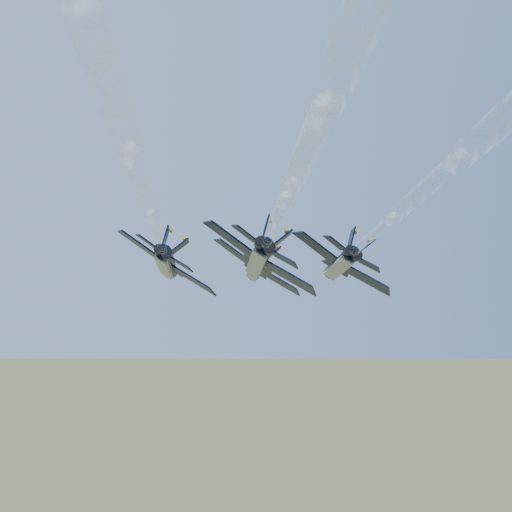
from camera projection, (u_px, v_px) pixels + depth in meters
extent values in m
cylinder|color=black|center=(257.00, 267.00, 100.80)|extent=(5.64, 14.75, 2.59)
cone|color=black|center=(255.00, 269.00, 109.48)|extent=(3.14, 3.34, 2.59)
ellipsoid|color=black|center=(258.00, 265.00, 104.56)|extent=(1.92, 2.87, 1.35)
cube|color=gray|center=(254.00, 271.00, 100.76)|extent=(4.39, 13.09, 1.33)
cube|color=black|center=(235.00, 253.00, 99.94)|extent=(5.69, 4.02, 3.72)
cube|color=yellow|center=(235.00, 253.00, 101.80)|extent=(5.25, 0.90, 3.65)
cube|color=black|center=(279.00, 282.00, 99.91)|extent=(6.41, 5.74, 3.72)
cube|color=yellow|center=(278.00, 282.00, 101.77)|extent=(4.72, 2.98, 3.65)
cube|color=black|center=(244.00, 255.00, 93.89)|extent=(2.70, 2.14, 1.72)
cube|color=black|center=(273.00, 275.00, 93.87)|extent=(3.01, 2.83, 1.72)
cube|color=black|center=(259.00, 252.00, 94.75)|extent=(1.45, 2.56, 2.79)
cube|color=black|center=(271.00, 260.00, 94.74)|extent=(2.82, 2.86, 1.89)
cylinder|color=black|center=(255.00, 263.00, 93.11)|extent=(1.92, 1.64, 1.67)
cylinder|color=black|center=(261.00, 268.00, 93.11)|extent=(1.92, 1.64, 1.67)
cylinder|color=black|center=(167.00, 263.00, 87.45)|extent=(5.64, 14.75, 2.59)
cone|color=black|center=(173.00, 266.00, 96.12)|extent=(3.14, 3.34, 2.59)
ellipsoid|color=black|center=(173.00, 260.00, 91.21)|extent=(1.92, 2.87, 1.35)
cube|color=gray|center=(164.00, 268.00, 87.41)|extent=(4.39, 13.09, 1.33)
cube|color=black|center=(141.00, 246.00, 86.59)|extent=(5.69, 4.02, 3.72)
cube|color=yellow|center=(143.00, 246.00, 88.45)|extent=(5.25, 0.90, 3.65)
cube|color=black|center=(192.00, 280.00, 86.55)|extent=(6.41, 5.74, 3.72)
cube|color=yellow|center=(193.00, 280.00, 88.42)|extent=(4.72, 2.98, 3.65)
cube|color=black|center=(145.00, 249.00, 80.54)|extent=(2.70, 2.14, 1.72)
cube|color=black|center=(179.00, 271.00, 80.52)|extent=(3.01, 2.83, 1.72)
cube|color=black|center=(163.00, 245.00, 81.40)|extent=(1.45, 2.56, 2.79)
cube|color=black|center=(177.00, 254.00, 81.39)|extent=(2.82, 2.86, 1.89)
cylinder|color=black|center=(157.00, 258.00, 79.76)|extent=(1.92, 1.64, 1.67)
cylinder|color=black|center=(164.00, 263.00, 79.75)|extent=(1.92, 1.64, 1.67)
cylinder|color=black|center=(341.00, 264.00, 89.42)|extent=(5.64, 14.75, 2.59)
cone|color=black|center=(331.00, 266.00, 98.09)|extent=(3.14, 3.34, 2.59)
ellipsoid|color=black|center=(339.00, 261.00, 93.17)|extent=(1.92, 2.87, 1.35)
cube|color=gray|center=(338.00, 268.00, 89.37)|extent=(4.39, 13.09, 1.33)
cube|color=black|center=(317.00, 247.00, 88.55)|extent=(5.69, 4.02, 3.72)
cube|color=yellow|center=(315.00, 247.00, 90.42)|extent=(5.25, 0.90, 3.65)
cube|color=black|center=(366.00, 281.00, 88.52)|extent=(6.41, 5.74, 3.72)
cube|color=yellow|center=(364.00, 280.00, 90.38)|extent=(4.72, 2.98, 3.65)
cube|color=black|center=(334.00, 250.00, 82.50)|extent=(2.70, 2.14, 1.72)
cube|color=black|center=(366.00, 272.00, 82.48)|extent=(3.01, 2.83, 1.72)
cube|color=black|center=(350.00, 246.00, 83.36)|extent=(1.45, 2.56, 2.79)
cube|color=black|center=(363.00, 255.00, 83.35)|extent=(2.82, 2.86, 1.89)
cylinder|color=black|center=(347.00, 259.00, 81.72)|extent=(1.92, 1.64, 1.67)
cylinder|color=black|center=(354.00, 264.00, 81.72)|extent=(1.92, 1.64, 1.67)
cylinder|color=black|center=(260.00, 258.00, 76.88)|extent=(5.64, 14.75, 2.59)
cone|color=black|center=(257.00, 262.00, 85.55)|extent=(3.14, 3.34, 2.59)
ellipsoid|color=black|center=(261.00, 256.00, 80.64)|extent=(1.92, 2.87, 1.35)
cube|color=gray|center=(256.00, 264.00, 76.83)|extent=(4.39, 13.09, 1.33)
cube|color=black|center=(231.00, 239.00, 76.01)|extent=(5.69, 4.02, 3.72)
cube|color=yellow|center=(231.00, 240.00, 77.88)|extent=(5.25, 0.90, 3.65)
cube|color=black|center=(288.00, 278.00, 75.98)|extent=(6.41, 5.74, 3.72)
cube|color=yellow|center=(288.00, 278.00, 77.85)|extent=(4.72, 2.98, 3.65)
cube|color=black|center=(243.00, 242.00, 69.97)|extent=(2.70, 2.14, 1.72)
cube|color=black|center=(282.00, 268.00, 69.95)|extent=(3.01, 2.83, 1.72)
cube|color=black|center=(263.00, 237.00, 70.82)|extent=(1.45, 2.56, 2.79)
cube|color=black|center=(278.00, 248.00, 70.82)|extent=(2.82, 2.86, 1.89)
cylinder|color=black|center=(258.00, 252.00, 69.19)|extent=(1.92, 1.64, 1.67)
cylinder|color=black|center=(266.00, 258.00, 69.18)|extent=(1.92, 1.64, 1.67)
cylinder|color=white|center=(262.00, 262.00, 84.32)|extent=(5.27, 18.22, 1.37)
cylinder|color=white|center=(269.00, 253.00, 67.04)|extent=(5.77, 18.33, 1.89)
cylinder|color=white|center=(281.00, 238.00, 49.77)|extent=(6.37, 18.46, 2.50)
cylinder|color=white|center=(152.00, 255.00, 70.96)|extent=(5.27, 18.22, 1.37)
cylinder|color=white|center=(126.00, 242.00, 53.69)|extent=(5.77, 18.33, 1.89)
cylinder|color=white|center=(75.00, 217.00, 36.41)|extent=(6.37, 18.46, 2.50)
cylinder|color=white|center=(365.00, 256.00, 72.93)|extent=(5.27, 18.22, 1.37)
cylinder|color=white|center=(406.00, 244.00, 55.65)|extent=(5.77, 18.33, 1.89)
cylinder|color=white|center=(484.00, 221.00, 38.38)|extent=(6.37, 18.46, 2.50)
cylinder|color=white|center=(267.00, 248.00, 60.39)|extent=(5.27, 18.22, 1.37)
cylinder|color=white|center=(280.00, 229.00, 43.12)|extent=(5.77, 18.33, 1.89)
cylinder|color=white|center=(312.00, 185.00, 25.84)|extent=(6.37, 18.46, 2.50)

